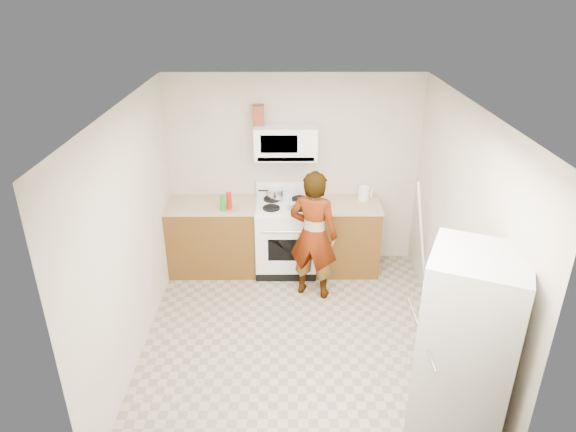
{
  "coord_description": "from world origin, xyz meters",
  "views": [
    {
      "loc": [
        -0.11,
        -4.42,
        3.52
      ],
      "look_at": [
        -0.08,
        0.55,
        1.2
      ],
      "focal_mm": 32.0,
      "sensor_mm": 36.0,
      "label": 1
    }
  ],
  "objects_px": {
    "microwave": "(286,142)",
    "fridge": "(465,349)",
    "person": "(313,235)",
    "saucepan": "(276,193)",
    "gas_range": "(286,235)",
    "kettle": "(364,193)"
  },
  "relations": [
    {
      "from": "gas_range",
      "to": "kettle",
      "type": "xyz_separation_m",
      "value": [
        0.99,
        0.13,
        0.53
      ]
    },
    {
      "from": "fridge",
      "to": "saucepan",
      "type": "xyz_separation_m",
      "value": [
        -1.55,
        2.85,
        0.16
      ]
    },
    {
      "from": "microwave",
      "to": "gas_range",
      "type": "bearing_deg",
      "value": -90.0
    },
    {
      "from": "microwave",
      "to": "fridge",
      "type": "height_order",
      "value": "microwave"
    },
    {
      "from": "microwave",
      "to": "saucepan",
      "type": "relative_size",
      "value": 3.73
    },
    {
      "from": "microwave",
      "to": "saucepan",
      "type": "height_order",
      "value": "microwave"
    },
    {
      "from": "microwave",
      "to": "saucepan",
      "type": "distance_m",
      "value": 0.7
    },
    {
      "from": "microwave",
      "to": "kettle",
      "type": "bearing_deg",
      "value": 0.27
    },
    {
      "from": "microwave",
      "to": "saucepan",
      "type": "bearing_deg",
      "value": 165.13
    },
    {
      "from": "microwave",
      "to": "kettle",
      "type": "xyz_separation_m",
      "value": [
        0.99,
        0.0,
        -0.68
      ]
    },
    {
      "from": "saucepan",
      "to": "person",
      "type": "bearing_deg",
      "value": -59.32
    },
    {
      "from": "gas_range",
      "to": "fridge",
      "type": "relative_size",
      "value": 0.66
    },
    {
      "from": "saucepan",
      "to": "gas_range",
      "type": "bearing_deg",
      "value": -51.1
    },
    {
      "from": "microwave",
      "to": "person",
      "type": "xyz_separation_m",
      "value": [
        0.32,
        -0.72,
        -0.91
      ]
    },
    {
      "from": "person",
      "to": "fridge",
      "type": "xyz_separation_m",
      "value": [
        1.1,
        -2.09,
        0.06
      ]
    },
    {
      "from": "fridge",
      "to": "kettle",
      "type": "xyz_separation_m",
      "value": [
        -0.42,
        2.82,
        0.17
      ]
    },
    {
      "from": "person",
      "to": "saucepan",
      "type": "bearing_deg",
      "value": -40.07
    },
    {
      "from": "person",
      "to": "fridge",
      "type": "bearing_deg",
      "value": 136.94
    },
    {
      "from": "microwave",
      "to": "person",
      "type": "bearing_deg",
      "value": -66.21
    },
    {
      "from": "gas_range",
      "to": "microwave",
      "type": "xyz_separation_m",
      "value": [
        0.0,
        0.13,
        1.21
      ]
    },
    {
      "from": "person",
      "to": "fridge",
      "type": "height_order",
      "value": "fridge"
    },
    {
      "from": "gas_range",
      "to": "fridge",
      "type": "distance_m",
      "value": 3.06
    }
  ]
}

